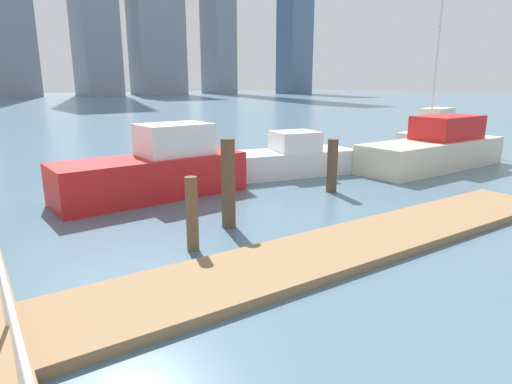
% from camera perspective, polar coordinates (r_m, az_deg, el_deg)
% --- Properties ---
extents(ground_plane, '(300.00, 300.00, 0.00)m').
position_cam_1_polar(ground_plane, '(16.40, -21.49, 0.80)').
color(ground_plane, slate).
extents(floating_dock, '(13.81, 2.00, 0.18)m').
position_cam_1_polar(floating_dock, '(9.76, 12.50, -6.70)').
color(floating_dock, '#93704C').
rests_on(floating_dock, ground_plane).
extents(dock_piling_1, '(0.26, 0.26, 1.62)m').
position_cam_1_polar(dock_piling_1, '(9.29, -8.37, -2.89)').
color(dock_piling_1, brown).
rests_on(dock_piling_1, ground_plane).
extents(dock_piling_4, '(0.34, 0.34, 2.21)m').
position_cam_1_polar(dock_piling_4, '(10.64, -3.65, 1.08)').
color(dock_piling_4, brown).
rests_on(dock_piling_4, ground_plane).
extents(dock_piling_5, '(0.34, 0.34, 1.75)m').
position_cam_1_polar(dock_piling_5, '(14.43, 9.93, 3.42)').
color(dock_piling_5, brown).
rests_on(dock_piling_5, ground_plane).
extents(moored_boat_1, '(6.00, 2.30, 2.25)m').
position_cam_1_polar(moored_boat_1, '(14.00, -12.93, 2.82)').
color(moored_boat_1, red).
rests_on(moored_boat_1, ground_plane).
extents(moored_boat_2, '(5.57, 2.82, 1.67)m').
position_cam_1_polar(moored_boat_2, '(17.06, 4.23, 4.31)').
color(moored_boat_2, white).
rests_on(moored_boat_2, ground_plane).
extents(moored_boat_3, '(5.56, 2.78, 9.45)m').
position_cam_1_polar(moored_boat_3, '(27.12, 21.97, 7.46)').
color(moored_boat_3, beige).
rests_on(moored_boat_3, ground_plane).
extents(moored_boat_5, '(7.44, 2.41, 2.14)m').
position_cam_1_polar(moored_boat_5, '(19.89, 22.46, 5.29)').
color(moored_boat_5, beige).
rests_on(moored_boat_5, ground_plane).
extents(skyline_tower_5, '(14.11, 14.15, 47.73)m').
position_cam_1_polar(skyline_tower_5, '(138.76, -13.11, 22.24)').
color(skyline_tower_5, gray).
rests_on(skyline_tower_5, ground_plane).
extents(skyline_tower_7, '(8.61, 8.14, 42.28)m').
position_cam_1_polar(skyline_tower_7, '(145.10, 5.12, 21.07)').
color(skyline_tower_7, slate).
rests_on(skyline_tower_7, ground_plane).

